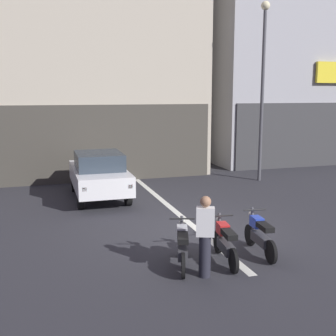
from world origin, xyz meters
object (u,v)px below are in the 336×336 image
car_white_crossing_near (99,174)px  motorcycle_blue_row_centre (260,235)px  motorcycle_silver_row_leftmost (182,246)px  motorcycle_red_row_left_mid (225,242)px  person_by_motorcycles (205,236)px  street_lamp (263,75)px

car_white_crossing_near → motorcycle_blue_row_centre: (2.74, -6.39, -0.43)m
motorcycle_silver_row_leftmost → motorcycle_red_row_left_mid: bearing=-3.6°
motorcycle_silver_row_leftmost → person_by_motorcycles: bearing=-67.6°
person_by_motorcycles → motorcycle_blue_row_centre: bearing=24.6°
motorcycle_silver_row_leftmost → person_by_motorcycles: size_ratio=0.97×
motorcycle_red_row_left_mid → person_by_motorcycles: 0.99m
street_lamp → car_white_crossing_near: bearing=-171.2°
car_white_crossing_near → street_lamp: (6.95, 1.07, 3.51)m
car_white_crossing_near → motorcycle_silver_row_leftmost: 6.60m
car_white_crossing_near → street_lamp: 7.86m
car_white_crossing_near → motorcycle_red_row_left_mid: size_ratio=2.48×
motorcycle_silver_row_leftmost → car_white_crossing_near: bearing=97.1°
car_white_crossing_near → motorcycle_silver_row_leftmost: size_ratio=2.56×
car_white_crossing_near → motorcycle_red_row_left_mid: bearing=-74.9°
motorcycle_blue_row_centre → person_by_motorcycles: (-1.68, -0.77, 0.40)m
car_white_crossing_near → motorcycle_silver_row_leftmost: bearing=-82.9°
car_white_crossing_near → motorcycle_blue_row_centre: 6.97m
car_white_crossing_near → motorcycle_blue_row_centre: car_white_crossing_near is taller
car_white_crossing_near → street_lamp: bearing=8.8°
motorcycle_silver_row_leftmost → motorcycle_red_row_left_mid: size_ratio=0.97×
car_white_crossing_near → motorcycle_silver_row_leftmost: car_white_crossing_near is taller
motorcycle_blue_row_centre → person_by_motorcycles: 1.89m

